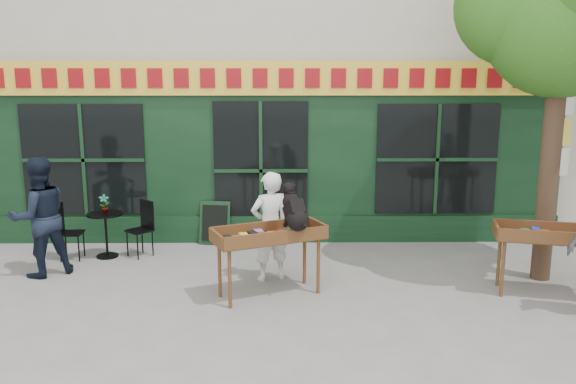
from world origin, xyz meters
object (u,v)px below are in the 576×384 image
Objects in this scene: woman at (270,226)px; man_left at (40,217)px; bistro_table at (106,226)px; book_cart_right at (553,238)px; dog at (295,206)px; book_cart_center at (269,238)px.

woman is 3.51m from man_left.
bistro_table is at bearing -45.48° from woman.
book_cart_right is 7.46m from man_left.
bistro_table is at bearing 126.33° from dog.
book_cart_center is 0.88× the size of man_left.
book_cart_center is 2.14× the size of bistro_table.
book_cart_center is 0.99× the size of woman.
man_left is at bearing -27.27° from woman.
book_cart_right is 0.88× the size of man_left.
bistro_table is (-2.80, 1.78, -0.28)m from book_cart_center.
woman is at bearing 66.43° from book_cart_center.
book_cart_right is at bearing 134.54° from man_left.
dog is 0.33× the size of man_left.
book_cart_right is at bearing -15.17° from bistro_table.
bistro_table is 0.41× the size of man_left.
woman is 1.02× the size of book_cart_right.
book_cart_center is 0.65m from woman.
book_cart_right is at bearing -24.19° from book_cart_center.
dog reaches higher than bistro_table.
woman is at bearing 92.99° from dog.
man_left is (-0.70, -0.90, 0.37)m from bistro_table.
man_left is at bearing -172.52° from book_cart_right.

